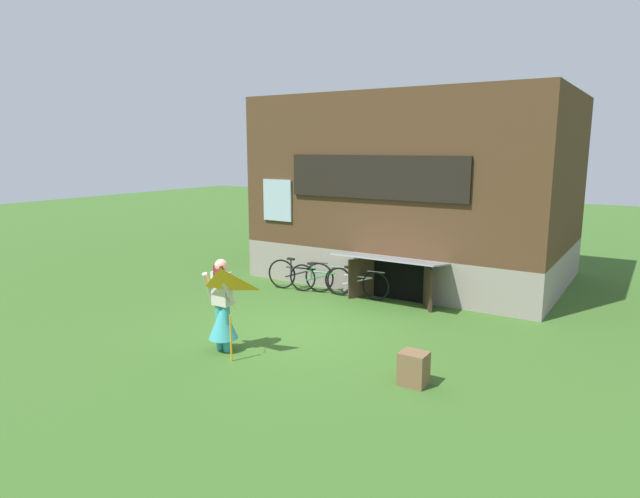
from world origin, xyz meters
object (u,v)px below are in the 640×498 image
Objects in this scene: bicycle_green at (320,279)px; bicycle_black at (300,275)px; bicycle_silver at (357,283)px; person at (222,313)px; wooden_crate at (414,368)px; kite at (221,289)px.

bicycle_black is (-0.56, -0.06, 0.03)m from bicycle_green.
bicycle_silver is 1.57m from bicycle_black.
bicycle_black is at bearing 125.18° from person.
wooden_crate is at bearing -48.93° from bicycle_black.
kite is 4.91m from bicycle_green.
bicycle_black is 5.91m from wooden_crate.
bicycle_green is 0.91× the size of bicycle_black.
bicycle_green is at bearing 117.75° from person.
bicycle_black is 3.43× the size of wooden_crate.
bicycle_green is at bearing -178.23° from bicycle_silver.
person is 0.94× the size of bicycle_black.
kite reaches higher than wooden_crate.
wooden_crate is (3.43, 0.50, -0.45)m from person.
bicycle_black is (-1.63, 4.63, -0.90)m from kite.
bicycle_green is 0.56m from bicycle_black.
bicycle_black is at bearing 174.59° from bicycle_green.
bicycle_silver is (-0.07, 4.80, -0.93)m from kite.
bicycle_silver is 4.91m from wooden_crate.
bicycle_black is at bearing 141.64° from wooden_crate.
bicycle_green reaches higher than wooden_crate.
bicycle_black reaches higher than wooden_crate.
person is 3.50m from wooden_crate.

